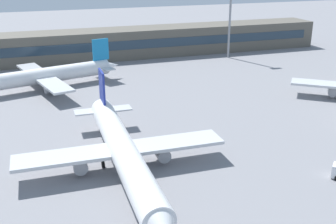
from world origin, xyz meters
The scene contains 5 objects.
ground_plane centered at (0.00, 40.00, 0.00)m, with size 400.00×400.00×0.00m, color gray.
terminal_building centered at (0.00, 101.47, 4.50)m, with size 143.00×12.13×9.00m.
airplane_near centered at (-14.50, 25.10, 3.45)m, with size 31.79×45.71×11.30m.
airplane_far centered at (-24.51, 72.82, 3.29)m, with size 42.93×30.46×10.77m.
floodlight_tower_east centered at (35.23, 89.58, 16.10)m, with size 3.20×0.80×28.08m.
Camera 1 is at (-26.37, -29.71, 30.29)m, focal length 44.60 mm.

